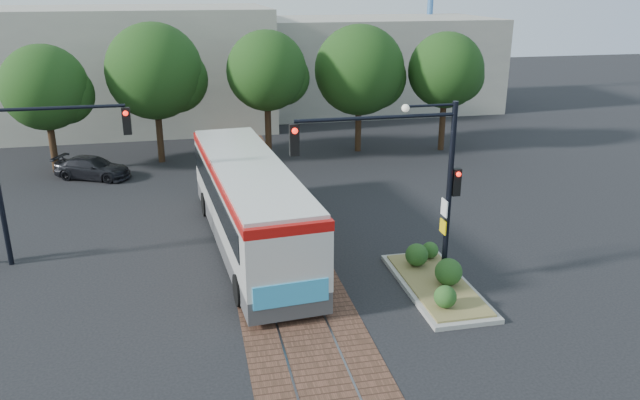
# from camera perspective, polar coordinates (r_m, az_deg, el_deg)

# --- Properties ---
(ground) EXTENTS (120.00, 120.00, 0.00)m
(ground) POSITION_cam_1_polar(r_m,az_deg,el_deg) (20.95, -2.83, -8.10)
(ground) COLOR black
(ground) RESTS_ON ground
(trackbed) EXTENTS (3.60, 40.00, 0.02)m
(trackbed) POSITION_cam_1_polar(r_m,az_deg,el_deg) (24.53, -4.37, -3.86)
(trackbed) COLOR brown
(trackbed) RESTS_ON ground
(tree_row) EXTENTS (26.40, 5.60, 7.67)m
(tree_row) POSITION_cam_1_polar(r_m,az_deg,el_deg) (35.36, -5.46, 11.46)
(tree_row) COLOR #382314
(tree_row) RESTS_ON ground
(warehouses) EXTENTS (40.00, 13.00, 8.00)m
(warehouses) POSITION_cam_1_polar(r_m,az_deg,el_deg) (47.54, -9.40, 12.05)
(warehouses) COLOR #ADA899
(warehouses) RESTS_ON ground
(city_bus) EXTENTS (3.69, 12.59, 3.32)m
(city_bus) POSITION_cam_1_polar(r_m,az_deg,el_deg) (23.62, -6.48, -0.07)
(city_bus) COLOR #414143
(city_bus) RESTS_ON ground
(traffic_island) EXTENTS (2.20, 5.20, 1.13)m
(traffic_island) POSITION_cam_1_polar(r_m,az_deg,el_deg) (21.26, 10.59, -7.01)
(traffic_island) COLOR gray
(traffic_island) RESTS_ON ground
(signal_pole_main) EXTENTS (5.49, 0.46, 6.00)m
(signal_pole_main) POSITION_cam_1_polar(r_m,az_deg,el_deg) (19.61, 8.58, 2.86)
(signal_pole_main) COLOR black
(signal_pole_main) RESTS_ON ground
(signal_pole_left) EXTENTS (4.99, 0.34, 6.00)m
(signal_pole_left) POSITION_cam_1_polar(r_m,az_deg,el_deg) (23.74, -25.08, 3.39)
(signal_pole_left) COLOR black
(signal_pole_left) RESTS_ON ground
(parked_car) EXTENTS (4.24, 3.06, 1.14)m
(parked_car) POSITION_cam_1_polar(r_m,az_deg,el_deg) (34.27, -20.08, 2.79)
(parked_car) COLOR black
(parked_car) RESTS_ON ground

